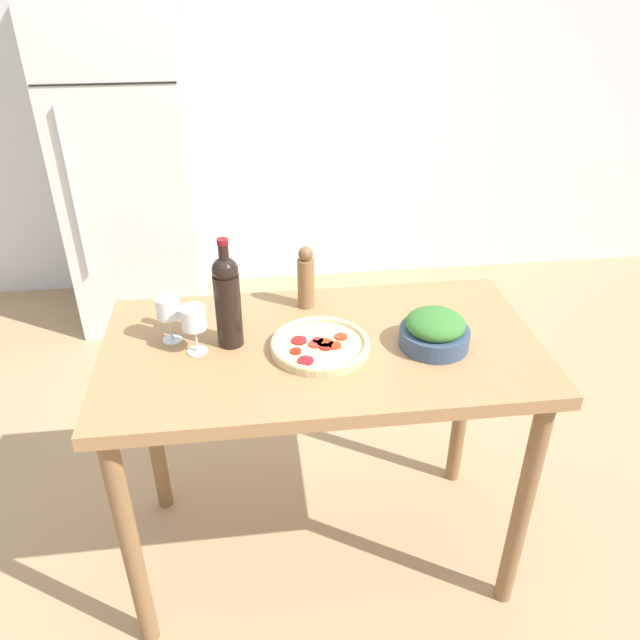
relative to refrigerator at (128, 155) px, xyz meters
name	(u,v)px	position (x,y,z in m)	size (l,w,h in m)	color
ground_plane	(321,545)	(0.80, -1.86, -0.94)	(14.00, 14.00, 0.00)	tan
wall_back	(272,68)	(0.80, 0.37, 0.36)	(6.40, 0.09, 2.60)	silver
refrigerator	(128,155)	(0.00, 0.00, 0.00)	(0.67, 0.67, 1.89)	silver
prep_counter	(321,376)	(0.80, -1.86, -0.18)	(1.29, 0.68, 0.89)	#A87A4C
wine_bottle	(227,299)	(0.54, -1.83, 0.09)	(0.08, 0.08, 0.33)	black
wine_glass_near	(194,320)	(0.44, -1.86, 0.05)	(0.07, 0.07, 0.15)	silver
wine_glass_far	(168,310)	(0.36, -1.79, 0.05)	(0.07, 0.07, 0.15)	silver
pepper_mill	(306,278)	(0.78, -1.63, 0.04)	(0.05, 0.05, 0.21)	olive
salad_bowl	(435,331)	(1.13, -1.92, -0.01)	(0.20, 0.20, 0.11)	#384C6B
homemade_pizza	(320,345)	(0.79, -1.90, -0.04)	(0.29, 0.29, 0.03)	#DBC189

